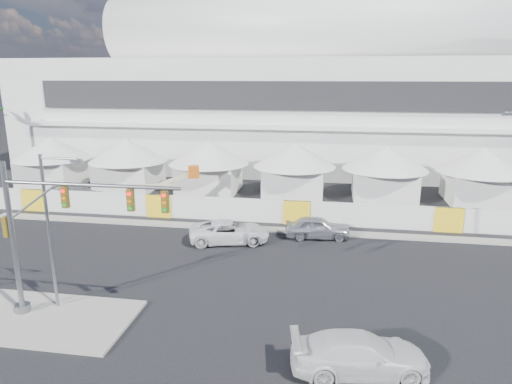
% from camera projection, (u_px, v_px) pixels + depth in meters
% --- Properties ---
extents(ground, '(160.00, 160.00, 0.00)m').
position_uv_depth(ground, '(168.00, 300.00, 25.24)').
color(ground, black).
rests_on(ground, ground).
extents(median_island, '(10.00, 5.00, 0.15)m').
position_uv_depth(median_island, '(35.00, 318.00, 23.29)').
color(median_island, gray).
rests_on(median_island, ground).
extents(far_curb, '(80.00, 1.20, 0.12)m').
position_uv_depth(far_curb, '(482.00, 241.00, 34.04)').
color(far_curb, gray).
rests_on(far_curb, ground).
extents(stadium, '(80.00, 24.80, 21.98)m').
position_uv_depth(stadium, '(333.00, 95.00, 61.16)').
color(stadium, silver).
rests_on(stadium, ground).
extents(tent_row, '(53.40, 8.40, 5.40)m').
position_uv_depth(tent_row, '(251.00, 164.00, 47.30)').
color(tent_row, silver).
rests_on(tent_row, ground).
extents(hoarding_fence, '(70.00, 0.25, 2.00)m').
position_uv_depth(hoarding_fence, '(297.00, 212.00, 37.90)').
color(hoarding_fence, silver).
rests_on(hoarding_fence, ground).
extents(sedan_silver, '(2.49, 5.08, 1.67)m').
position_uv_depth(sedan_silver, '(317.00, 227.00, 34.71)').
color(sedan_silver, '#BABABF').
rests_on(sedan_silver, ground).
extents(pickup_curb, '(4.08, 6.38, 1.64)m').
position_uv_depth(pickup_curb, '(229.00, 232.00, 33.82)').
color(pickup_curb, white).
rests_on(pickup_curb, ground).
extents(pickup_near, '(3.26, 6.07, 1.67)m').
position_uv_depth(pickup_near, '(360.00, 354.00, 19.02)').
color(pickup_near, silver).
rests_on(pickup_near, ground).
extents(lot_car_b, '(2.21, 4.02, 1.30)m').
position_uv_depth(lot_car_b, '(502.00, 219.00, 37.43)').
color(lot_car_b, black).
rests_on(lot_car_b, ground).
extents(lot_car_c, '(2.63, 5.30, 1.48)m').
position_uv_depth(lot_car_c, '(81.00, 194.00, 44.69)').
color(lot_car_c, '#AFAEB3').
rests_on(lot_car_c, ground).
extents(traffic_mast, '(9.25, 0.77, 7.95)m').
position_uv_depth(traffic_mast, '(46.00, 235.00, 22.41)').
color(traffic_mast, gray).
rests_on(traffic_mast, median_island).
extents(streetlight_median, '(2.27, 0.23, 8.20)m').
position_uv_depth(streetlight_median, '(52.00, 222.00, 23.17)').
color(streetlight_median, slate).
rests_on(streetlight_median, median_island).
extents(boom_lift, '(7.94, 3.03, 3.89)m').
position_uv_depth(boom_lift, '(145.00, 199.00, 41.74)').
color(boom_lift, '#CF5D13').
rests_on(boom_lift, ground).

